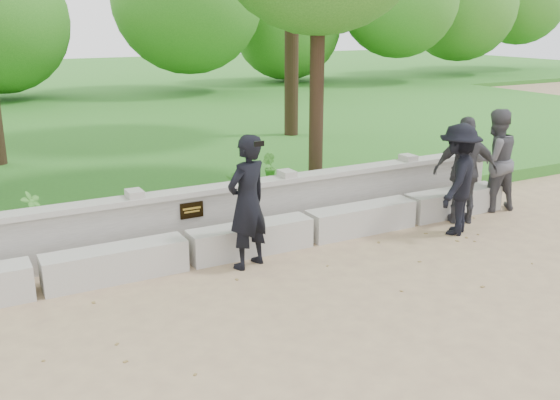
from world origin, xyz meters
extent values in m
plane|color=tan|center=(0.00, 0.00, 0.00)|extent=(80.00, 80.00, 0.00)
cube|color=#2B6822|center=(0.00, 14.00, 0.12)|extent=(40.00, 22.00, 0.25)
cube|color=#BAB7B0|center=(-1.00, 1.90, 0.23)|extent=(1.90, 0.45, 0.45)
cube|color=#BAB7B0|center=(1.00, 1.90, 0.23)|extent=(1.90, 0.45, 0.45)
cube|color=#BAB7B0|center=(3.00, 1.90, 0.23)|extent=(1.90, 0.45, 0.45)
cube|color=#BAB7B0|center=(5.00, 1.90, 0.23)|extent=(1.90, 0.45, 0.45)
cube|color=#AFACA5|center=(0.00, 2.60, 0.41)|extent=(12.50, 0.25, 0.82)
cube|color=#BAB7B0|center=(0.00, 2.60, 0.86)|extent=(12.50, 0.35, 0.08)
cube|color=black|center=(0.30, 2.46, 0.62)|extent=(0.36, 0.02, 0.24)
imported|color=black|center=(0.75, 1.46, 0.94)|extent=(0.80, 0.66, 1.88)
cube|color=black|center=(0.75, 1.09, 1.82)|extent=(0.14, 0.07, 0.07)
imported|color=#47474C|center=(5.80, 1.80, 0.92)|extent=(0.99, 0.83, 1.84)
imported|color=black|center=(4.31, 1.15, 0.90)|extent=(1.34, 1.19, 1.79)
imported|color=#37373C|center=(4.82, 1.50, 0.91)|extent=(1.15, 0.91, 1.82)
cylinder|color=#382619|center=(3.47, 4.10, 2.27)|extent=(0.27, 0.27, 4.03)
cylinder|color=#382619|center=(5.66, 8.95, 3.06)|extent=(0.38, 0.38, 5.62)
imported|color=#459031|center=(-1.78, 3.63, 0.57)|extent=(0.41, 0.38, 0.64)
imported|color=#459031|center=(2.83, 4.82, 0.51)|extent=(0.30, 0.34, 0.53)
imported|color=#459031|center=(1.51, 3.30, 0.54)|extent=(0.62, 0.58, 0.57)
camera|label=1|loc=(-2.76, -5.95, 3.37)|focal=40.00mm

